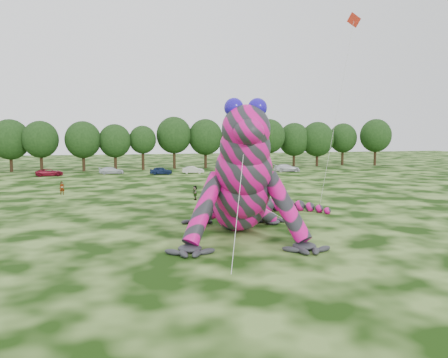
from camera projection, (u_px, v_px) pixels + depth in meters
ground at (173, 239)px, 30.45m from camera, size 240.00×240.00×0.00m
inflatable_gecko at (237, 167)px, 32.92m from camera, size 18.94×21.47×9.61m
flying_kite at (351, 36)px, 40.15m from camera, size 2.46×3.22×18.31m
tree_5 at (10, 146)px, 81.01m from camera, size 7.16×6.44×9.80m
tree_6 at (41, 146)px, 80.63m from camera, size 6.52×5.86×9.49m
tree_7 at (83, 146)px, 82.49m from camera, size 6.68×6.01×9.48m
tree_8 at (115, 147)px, 84.06m from camera, size 6.14×5.53×8.94m
tree_9 at (143, 148)px, 85.66m from camera, size 5.27×4.74×8.68m
tree_10 at (174, 143)px, 88.23m from camera, size 7.09×6.38×10.50m
tree_11 at (205, 144)px, 89.37m from camera, size 7.01×6.31×10.07m
tree_12 at (235, 146)px, 90.44m from camera, size 5.99×5.39×8.97m
tree_13 at (269, 143)px, 91.44m from camera, size 6.83×6.15×10.13m
tree_14 at (294, 145)px, 94.50m from camera, size 6.82×6.14×9.40m
tree_15 at (317, 144)px, 94.74m from camera, size 7.17×6.45×9.63m
tree_16 at (343, 144)px, 97.92m from camera, size 6.26×5.63×9.37m
tree_17 at (375, 142)px, 96.77m from camera, size 6.98×6.28×10.30m
car_2 at (50, 172)px, 73.58m from camera, size 4.81×2.91×1.25m
car_3 at (111, 170)px, 77.22m from camera, size 4.42×2.03×1.25m
car_4 at (161, 171)px, 76.46m from camera, size 4.08×2.06×1.33m
car_5 at (193, 170)px, 78.35m from camera, size 4.04×1.82×1.29m
car_6 at (236, 169)px, 80.85m from camera, size 4.75×2.61×1.26m
car_7 at (287, 168)px, 81.54m from camera, size 5.09×2.44×1.43m
spectator_2 at (256, 178)px, 63.35m from camera, size 0.65×1.05×1.55m
spectator_5 at (195, 193)px, 47.84m from camera, size 0.50×1.45×1.55m
spectator_3 at (226, 176)px, 65.18m from camera, size 1.16×0.91×1.84m
spectator_0 at (62, 188)px, 51.55m from camera, size 0.67×0.55×1.60m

